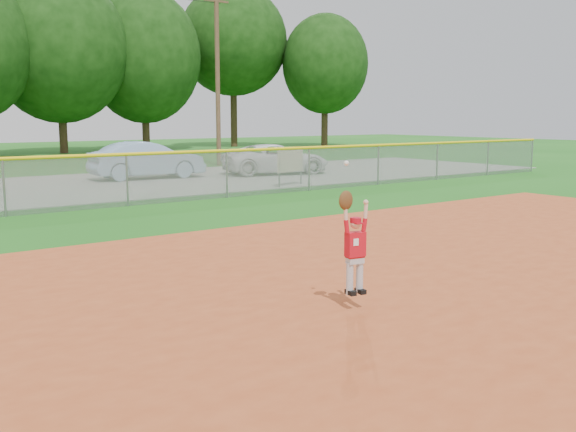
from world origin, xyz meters
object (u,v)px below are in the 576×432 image
at_px(car_white_b, 276,159).
at_px(ballplayer, 354,243).
at_px(car_blue, 147,160).
at_px(sponsor_sign, 290,161).

xyz_separation_m(car_white_b, ballplayer, (-10.90, -17.27, 0.24)).
bearing_deg(car_blue, ballplayer, 167.31).
height_order(sponsor_sign, ballplayer, ballplayer).
relative_size(car_white_b, ballplayer, 2.68).
distance_m(car_white_b, ballplayer, 20.43).
relative_size(car_blue, sponsor_sign, 3.01).
height_order(car_white_b, sponsor_sign, sponsor_sign).
distance_m(car_blue, car_white_b, 5.71).
relative_size(car_blue, ballplayer, 2.60).
height_order(car_blue, ballplayer, ballplayer).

